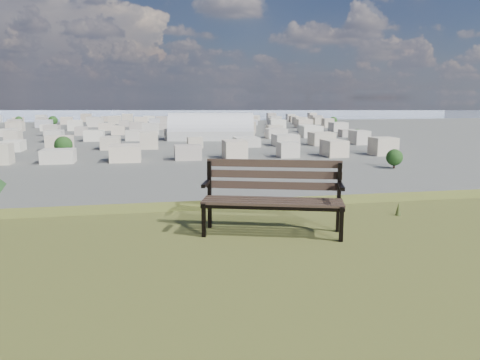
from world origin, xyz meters
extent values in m
cube|color=#3C2B22|center=(0.44, 2.51, 25.40)|extent=(1.57, 0.55, 0.03)
cube|color=#3C2B22|center=(0.48, 2.61, 25.40)|extent=(1.57, 0.55, 0.03)
cube|color=#3C2B22|center=(0.51, 2.71, 25.40)|extent=(1.57, 0.55, 0.03)
cube|color=#3C2B22|center=(0.54, 2.81, 25.40)|extent=(1.57, 0.55, 0.03)
cube|color=#3C2B22|center=(0.56, 2.88, 25.54)|extent=(1.55, 0.51, 0.09)
cube|color=#3C2B22|center=(0.57, 2.90, 25.67)|extent=(1.55, 0.51, 0.09)
cube|color=#3C2B22|center=(0.58, 2.93, 25.80)|extent=(1.55, 0.51, 0.09)
cube|color=black|center=(-0.30, 2.72, 25.20)|extent=(0.06, 0.06, 0.40)
cube|color=black|center=(-0.18, 3.09, 25.41)|extent=(0.06, 0.06, 0.83)
cube|color=black|center=(-0.24, 2.89, 25.37)|extent=(0.18, 0.44, 0.04)
cube|color=black|center=(-0.26, 2.85, 25.59)|extent=(0.14, 0.32, 0.04)
cube|color=black|center=(1.18, 2.26, 25.20)|extent=(0.06, 0.06, 0.40)
cube|color=black|center=(1.29, 2.63, 25.41)|extent=(0.06, 0.06, 0.83)
cube|color=black|center=(1.23, 2.43, 25.37)|extent=(0.18, 0.44, 0.04)
cube|color=black|center=(1.22, 2.39, 25.59)|extent=(0.14, 0.32, 0.04)
cube|color=black|center=(0.44, 2.50, 25.35)|extent=(1.55, 0.52, 0.04)
cube|color=black|center=(0.54, 2.82, 25.35)|extent=(1.55, 0.52, 0.04)
cone|color=brown|center=(2.40, 3.20, 25.09)|extent=(0.08, 0.08, 0.18)
cube|color=beige|center=(37.15, 295.46, 2.97)|extent=(56.45, 31.22, 5.94)
cylinder|color=white|center=(37.15, 295.46, 5.94)|extent=(56.45, 31.22, 22.56)
cube|color=silver|center=(-60.00, 200.00, 3.50)|extent=(11.00, 11.00, 7.00)
cube|color=#AA9D91|center=(-36.00, 200.00, 3.50)|extent=(11.00, 11.00, 7.00)
cube|color=beige|center=(-12.00, 200.00, 3.50)|extent=(11.00, 11.00, 7.00)
cube|color=#AFAFB4|center=(12.00, 200.00, 3.50)|extent=(11.00, 11.00, 7.00)
cube|color=beige|center=(36.00, 200.00, 3.50)|extent=(11.00, 11.00, 7.00)
cube|color=tan|center=(60.00, 200.00, 3.50)|extent=(11.00, 11.00, 7.00)
cube|color=beige|center=(84.00, 200.00, 3.50)|extent=(11.00, 11.00, 7.00)
cube|color=beige|center=(108.00, 200.00, 3.50)|extent=(11.00, 11.00, 7.00)
cube|color=beige|center=(-72.00, 250.00, 3.50)|extent=(11.00, 11.00, 7.00)
cube|color=#AFAFB4|center=(-48.00, 250.00, 3.50)|extent=(11.00, 11.00, 7.00)
cube|color=beige|center=(-24.00, 250.00, 3.50)|extent=(11.00, 11.00, 7.00)
cube|color=tan|center=(0.00, 250.00, 3.50)|extent=(11.00, 11.00, 7.00)
cube|color=beige|center=(24.00, 250.00, 3.50)|extent=(11.00, 11.00, 7.00)
cube|color=beige|center=(48.00, 250.00, 3.50)|extent=(11.00, 11.00, 7.00)
cube|color=silver|center=(72.00, 250.00, 3.50)|extent=(11.00, 11.00, 7.00)
cube|color=#AA9D91|center=(96.00, 250.00, 3.50)|extent=(11.00, 11.00, 7.00)
cube|color=beige|center=(120.00, 250.00, 3.50)|extent=(11.00, 11.00, 7.00)
cube|color=tan|center=(-84.00, 300.00, 3.50)|extent=(11.00, 11.00, 7.00)
cube|color=beige|center=(-60.00, 300.00, 3.50)|extent=(11.00, 11.00, 7.00)
cube|color=beige|center=(-36.00, 300.00, 3.50)|extent=(11.00, 11.00, 7.00)
cube|color=silver|center=(-12.00, 300.00, 3.50)|extent=(11.00, 11.00, 7.00)
cube|color=#AA9D91|center=(12.00, 300.00, 3.50)|extent=(11.00, 11.00, 7.00)
cube|color=beige|center=(36.00, 300.00, 3.50)|extent=(11.00, 11.00, 7.00)
cube|color=#AFAFB4|center=(60.00, 300.00, 3.50)|extent=(11.00, 11.00, 7.00)
cube|color=beige|center=(84.00, 300.00, 3.50)|extent=(11.00, 11.00, 7.00)
cube|color=tan|center=(108.00, 300.00, 3.50)|extent=(11.00, 11.00, 7.00)
cube|color=beige|center=(132.00, 300.00, 3.50)|extent=(11.00, 11.00, 7.00)
cube|color=#AA9D91|center=(-96.00, 350.00, 3.50)|extent=(11.00, 11.00, 7.00)
cube|color=beige|center=(-72.00, 350.00, 3.50)|extent=(11.00, 11.00, 7.00)
cube|color=#AFAFB4|center=(-48.00, 350.00, 3.50)|extent=(11.00, 11.00, 7.00)
cube|color=beige|center=(-24.00, 350.00, 3.50)|extent=(11.00, 11.00, 7.00)
cube|color=tan|center=(0.00, 350.00, 3.50)|extent=(11.00, 11.00, 7.00)
cube|color=beige|center=(24.00, 350.00, 3.50)|extent=(11.00, 11.00, 7.00)
cube|color=beige|center=(48.00, 350.00, 3.50)|extent=(11.00, 11.00, 7.00)
cube|color=silver|center=(72.00, 350.00, 3.50)|extent=(11.00, 11.00, 7.00)
cube|color=#AA9D91|center=(96.00, 350.00, 3.50)|extent=(11.00, 11.00, 7.00)
cube|color=beige|center=(120.00, 350.00, 3.50)|extent=(11.00, 11.00, 7.00)
cube|color=#AFAFB4|center=(144.00, 350.00, 3.50)|extent=(11.00, 11.00, 7.00)
cube|color=beige|center=(-108.00, 400.00, 3.50)|extent=(11.00, 11.00, 7.00)
cube|color=beige|center=(-84.00, 400.00, 3.50)|extent=(11.00, 11.00, 7.00)
cube|color=silver|center=(-60.00, 400.00, 3.50)|extent=(11.00, 11.00, 7.00)
cube|color=#AA9D91|center=(-36.00, 400.00, 3.50)|extent=(11.00, 11.00, 7.00)
cube|color=beige|center=(-12.00, 400.00, 3.50)|extent=(11.00, 11.00, 7.00)
cube|color=#AFAFB4|center=(12.00, 400.00, 3.50)|extent=(11.00, 11.00, 7.00)
cube|color=beige|center=(36.00, 400.00, 3.50)|extent=(11.00, 11.00, 7.00)
cube|color=tan|center=(60.00, 400.00, 3.50)|extent=(11.00, 11.00, 7.00)
cube|color=beige|center=(84.00, 400.00, 3.50)|extent=(11.00, 11.00, 7.00)
cube|color=beige|center=(108.00, 400.00, 3.50)|extent=(11.00, 11.00, 7.00)
cube|color=silver|center=(132.00, 400.00, 3.50)|extent=(11.00, 11.00, 7.00)
cube|color=#AA9D91|center=(156.00, 400.00, 3.50)|extent=(11.00, 11.00, 7.00)
cube|color=beige|center=(-120.00, 450.00, 3.50)|extent=(11.00, 11.00, 7.00)
cube|color=tan|center=(-96.00, 450.00, 3.50)|extent=(11.00, 11.00, 7.00)
cube|color=beige|center=(-72.00, 450.00, 3.50)|extent=(11.00, 11.00, 7.00)
cube|color=beige|center=(-48.00, 450.00, 3.50)|extent=(11.00, 11.00, 7.00)
cube|color=silver|center=(-24.00, 450.00, 3.50)|extent=(11.00, 11.00, 7.00)
cube|color=#AA9D91|center=(0.00, 450.00, 3.50)|extent=(11.00, 11.00, 7.00)
cube|color=beige|center=(24.00, 450.00, 3.50)|extent=(11.00, 11.00, 7.00)
cube|color=#AFAFB4|center=(48.00, 450.00, 3.50)|extent=(11.00, 11.00, 7.00)
cube|color=beige|center=(72.00, 450.00, 3.50)|extent=(11.00, 11.00, 7.00)
cube|color=tan|center=(96.00, 450.00, 3.50)|extent=(11.00, 11.00, 7.00)
cube|color=beige|center=(120.00, 450.00, 3.50)|extent=(11.00, 11.00, 7.00)
cube|color=beige|center=(144.00, 450.00, 3.50)|extent=(11.00, 11.00, 7.00)
cube|color=silver|center=(168.00, 450.00, 3.50)|extent=(11.00, 11.00, 7.00)
cube|color=#AFAFB4|center=(-132.00, 500.00, 3.50)|extent=(11.00, 11.00, 7.00)
cube|color=beige|center=(-108.00, 500.00, 3.50)|extent=(11.00, 11.00, 7.00)
cube|color=tan|center=(-84.00, 500.00, 3.50)|extent=(11.00, 11.00, 7.00)
cube|color=beige|center=(-60.00, 500.00, 3.50)|extent=(11.00, 11.00, 7.00)
cube|color=beige|center=(-36.00, 500.00, 3.50)|extent=(11.00, 11.00, 7.00)
cube|color=silver|center=(-12.00, 500.00, 3.50)|extent=(11.00, 11.00, 7.00)
cube|color=#AA9D91|center=(12.00, 500.00, 3.50)|extent=(11.00, 11.00, 7.00)
cube|color=beige|center=(36.00, 500.00, 3.50)|extent=(11.00, 11.00, 7.00)
cube|color=#AFAFB4|center=(60.00, 500.00, 3.50)|extent=(11.00, 11.00, 7.00)
cube|color=beige|center=(84.00, 500.00, 3.50)|extent=(11.00, 11.00, 7.00)
cube|color=tan|center=(108.00, 500.00, 3.50)|extent=(11.00, 11.00, 7.00)
cube|color=beige|center=(132.00, 500.00, 3.50)|extent=(11.00, 11.00, 7.00)
cube|color=beige|center=(156.00, 500.00, 3.50)|extent=(11.00, 11.00, 7.00)
cube|color=silver|center=(180.00, 500.00, 3.50)|extent=(11.00, 11.00, 7.00)
cube|color=#AFAFB4|center=(-144.00, 550.00, 3.50)|extent=(11.00, 11.00, 7.00)
cube|color=beige|center=(-120.00, 550.00, 3.50)|extent=(11.00, 11.00, 7.00)
cube|color=tan|center=(-96.00, 550.00, 3.50)|extent=(11.00, 11.00, 7.00)
cube|color=beige|center=(-72.00, 550.00, 3.50)|extent=(11.00, 11.00, 7.00)
cube|color=beige|center=(-48.00, 550.00, 3.50)|extent=(11.00, 11.00, 7.00)
cube|color=silver|center=(-24.00, 550.00, 3.50)|extent=(11.00, 11.00, 7.00)
cube|color=#AA9D91|center=(0.00, 550.00, 3.50)|extent=(11.00, 11.00, 7.00)
cube|color=beige|center=(24.00, 550.00, 3.50)|extent=(11.00, 11.00, 7.00)
cube|color=#AFAFB4|center=(48.00, 550.00, 3.50)|extent=(11.00, 11.00, 7.00)
cube|color=beige|center=(72.00, 550.00, 3.50)|extent=(11.00, 11.00, 7.00)
cube|color=tan|center=(96.00, 550.00, 3.50)|extent=(11.00, 11.00, 7.00)
cube|color=beige|center=(120.00, 550.00, 3.50)|extent=(11.00, 11.00, 7.00)
cube|color=beige|center=(144.00, 550.00, 3.50)|extent=(11.00, 11.00, 7.00)
cube|color=silver|center=(168.00, 550.00, 3.50)|extent=(11.00, 11.00, 7.00)
cube|color=#AA9D91|center=(192.00, 550.00, 3.50)|extent=(11.00, 11.00, 7.00)
cylinder|color=black|center=(90.00, 160.00, 1.05)|extent=(0.80, 0.80, 2.10)
sphere|color=#193713|center=(90.00, 160.00, 4.20)|extent=(6.30, 6.30, 6.30)
cylinder|color=black|center=(-40.00, 220.00, 1.35)|extent=(0.80, 0.80, 2.70)
sphere|color=#193713|center=(-40.00, 220.00, 5.40)|extent=(8.10, 8.10, 8.10)
cylinder|color=black|center=(130.00, 280.00, 0.97)|extent=(0.80, 0.80, 1.95)
sphere|color=#193713|center=(130.00, 280.00, 3.90)|extent=(5.85, 5.85, 5.85)
cylinder|color=black|center=(60.00, 400.00, 1.12)|extent=(0.80, 0.80, 2.25)
sphere|color=#193713|center=(60.00, 400.00, 4.50)|extent=(6.75, 6.75, 6.75)
cylinder|color=black|center=(-90.00, 460.00, 1.43)|extent=(0.80, 0.80, 2.85)
sphere|color=#193713|center=(-90.00, 460.00, 5.70)|extent=(8.55, 8.55, 8.55)
cylinder|color=black|center=(-130.00, 500.00, 1.20)|extent=(0.80, 0.80, 2.40)
sphere|color=#193713|center=(-130.00, 500.00, 4.80)|extent=(7.20, 7.20, 7.20)
cylinder|color=black|center=(40.00, 300.00, 1.05)|extent=(0.80, 0.80, 2.10)
sphere|color=#193713|center=(40.00, 300.00, 4.20)|extent=(6.30, 6.30, 6.30)
cylinder|color=black|center=(170.00, 420.00, 1.27)|extent=(0.80, 0.80, 2.55)
sphere|color=#193713|center=(170.00, 420.00, 5.10)|extent=(7.65, 7.65, 7.65)
cube|color=#92A1BA|center=(0.00, 900.00, 0.00)|extent=(2400.00, 700.00, 0.12)
cube|color=#99A6BF|center=(150.00, 1390.00, 22.50)|extent=(700.00, 220.00, 45.00)
cube|color=#99A6BF|center=(650.00, 1430.00, 30.00)|extent=(500.00, 220.00, 60.00)
camera|label=1|loc=(-0.86, -2.45, 26.58)|focal=35.00mm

